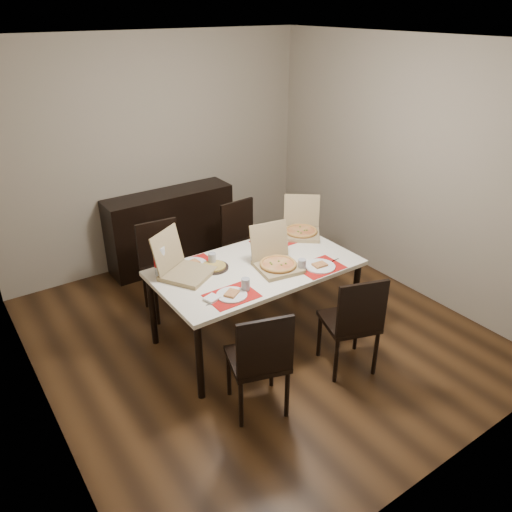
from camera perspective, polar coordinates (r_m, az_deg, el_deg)
name	(u,v)px	position (r m, az deg, el deg)	size (l,w,h in m)	color
ground	(256,333)	(4.88, 0.01, -8.82)	(3.80, 4.00, 0.02)	#442A15
room_walls	(228,145)	(4.46, -3.24, 12.51)	(3.84, 4.02, 2.62)	gray
sideboard	(171,229)	(6.01, -9.72, 3.11)	(1.50, 0.40, 0.90)	black
dining_table	(256,273)	(4.48, 0.00, -1.90)	(1.80, 1.00, 0.75)	#F0E5CA
chair_near_left	(260,359)	(3.74, 0.48, -11.65)	(0.53, 0.53, 0.93)	black
chair_near_right	(353,320)	(4.22, 11.07, -7.23)	(0.53, 0.53, 0.93)	black
chair_far_left	(163,264)	(5.08, -10.57, -0.87)	(0.46, 0.46, 0.93)	black
chair_far_right	(244,240)	(5.49, -1.42, 1.84)	(0.44, 0.44, 0.93)	black
setting_near_left	(233,293)	(4.01, -2.63, -4.21)	(0.44, 0.30, 0.11)	#BA0E0C
setting_near_right	(315,266)	(4.43, 6.79, -1.14)	(0.46, 0.30, 0.11)	#BA0E0C
setting_far_left	(195,263)	(4.48, -6.96, -0.83)	(0.46, 0.30, 0.11)	#BA0E0C
setting_far_right	(271,242)	(4.85, 1.74, 1.66)	(0.47, 0.30, 0.11)	#BA0E0C
napkin_loose	(275,267)	(4.41, 2.21, -1.29)	(0.12, 0.11, 0.02)	white
pizza_box_center	(276,262)	(4.40, 2.35, -0.67)	(0.42, 0.46, 0.36)	#937E55
pizza_box_right	(301,229)	(5.06, 5.19, 3.10)	(0.53, 0.54, 0.36)	#937E55
pizza_box_left	(183,268)	(4.32, -8.32, -1.42)	(0.54, 0.56, 0.38)	#937E55
faina_plate	(214,267)	(4.42, -4.84, -1.24)	(0.26, 0.26, 0.03)	black
dip_bowl	(258,255)	(4.60, 0.26, 0.07)	(0.12, 0.12, 0.03)	white
soda_bottle	(160,260)	(4.33, -10.93, -0.50)	(0.10, 0.10, 0.31)	silver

